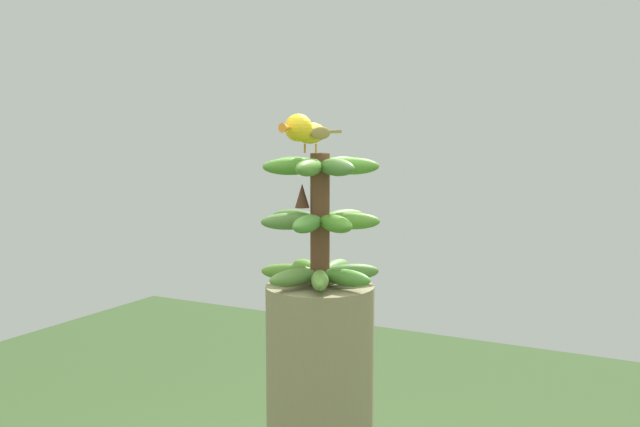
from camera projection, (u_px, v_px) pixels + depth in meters
name	position (u px, v px, depth m)	size (l,w,h in m)	color
banana_bunch	(320.00, 220.00, 1.88)	(0.31, 0.31, 0.33)	brown
perched_bird	(305.00, 131.00, 1.83)	(0.23, 0.08, 0.10)	#C68933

